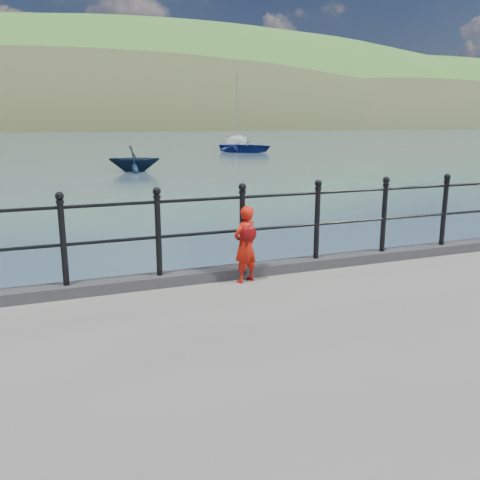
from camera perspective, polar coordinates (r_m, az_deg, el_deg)
name	(u,v)px	position (r m, az deg, el deg)	size (l,w,h in m)	color
ground	(201,342)	(7.66, -4.44, -11.38)	(600.00, 600.00, 0.00)	#2D4251
kerb	(202,275)	(7.14, -4.25, -3.99)	(60.00, 0.30, 0.15)	#28282B
railing	(201,223)	(6.95, -4.35, 1.92)	(18.11, 0.11, 1.20)	black
far_shore	(134,176)	(250.70, -11.77, 7.09)	(830.00, 200.00, 156.00)	#333A21
child	(245,244)	(6.95, 0.61, -0.44)	(0.46, 0.39, 1.06)	red
launch_blue	(246,147)	(53.00, 0.65, 10.45)	(4.06, 5.69, 1.18)	navy
launch_navy	(134,159)	(33.42, -11.79, 8.94)	(2.73, 3.16, 1.66)	black
sailboat_far	(237,140)	(76.69, -0.36, 11.13)	(5.11, 7.13, 10.01)	silver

